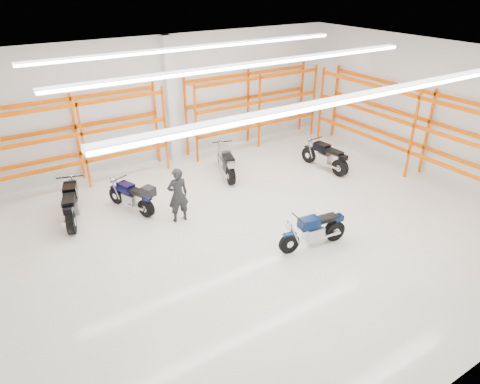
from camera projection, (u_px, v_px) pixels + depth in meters
ground at (262, 227)px, 12.06m from camera, size 14.00×14.00×0.00m
room_shell at (265, 113)px, 10.56m from camera, size 14.02×12.02×4.51m
motorcycle_main at (316, 231)px, 11.04m from camera, size 1.96×0.67×0.96m
motorcycle_back_a at (72, 204)px, 12.13m from camera, size 0.99×2.21×1.11m
motorcycle_back_b at (134, 197)px, 12.60m from camera, size 0.97×1.90×1.01m
motorcycle_back_c at (226, 163)px, 14.81m from camera, size 0.96×2.11×1.06m
motorcycle_back_d at (326, 157)px, 15.26m from camera, size 0.70×2.11×1.04m
standing_man at (178, 195)px, 11.99m from camera, size 0.63×0.44×1.64m
structural_column at (171, 101)px, 15.37m from camera, size 0.32×0.32×4.50m
pallet_racking_back_left at (79, 133)px, 13.71m from camera, size 5.67×0.87×3.00m
pallet_racking_back_right at (254, 102)px, 16.95m from camera, size 5.67×0.87×3.00m
pallet_racking_side at (422, 125)px, 14.31m from camera, size 0.87×9.07×3.00m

